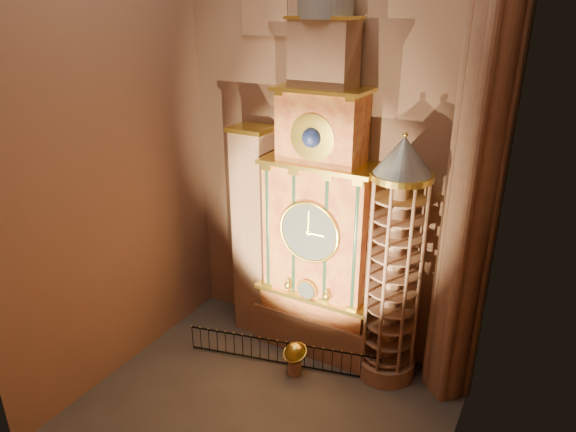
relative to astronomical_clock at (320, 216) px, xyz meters
The scene contains 10 objects.
floor 8.32m from the astronomical_clock, 90.00° to the right, with size 14.00×14.00×0.00m, color #383330.
wall_back 4.45m from the astronomical_clock, 90.00° to the left, with size 22.00×22.00×0.00m, color brown.
wall_left 9.61m from the astronomical_clock, 144.66° to the right, with size 22.00×22.00×0.00m, color brown.
wall_right 9.61m from the astronomical_clock, 35.34° to the right, with size 22.00×22.00×0.00m, color brown.
astronomical_clock is the anchor object (origin of this frame).
portrait_tower 3.73m from the astronomical_clock, behind, with size 1.80×1.60×10.20m.
stair_turret 3.78m from the astronomical_clock, ahead, with size 2.50×2.50×10.80m.
gothic_pier 7.48m from the astronomical_clock, ahead, with size 2.04×2.04×22.00m.
celestial_globe 6.19m from the astronomical_clock, 88.27° to the right, with size 1.29×1.24×1.57m.
iron_railing 6.42m from the astronomical_clock, 108.99° to the right, with size 8.50×2.11×1.19m.
Camera 1 is at (8.73, -13.50, 15.08)m, focal length 32.00 mm.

